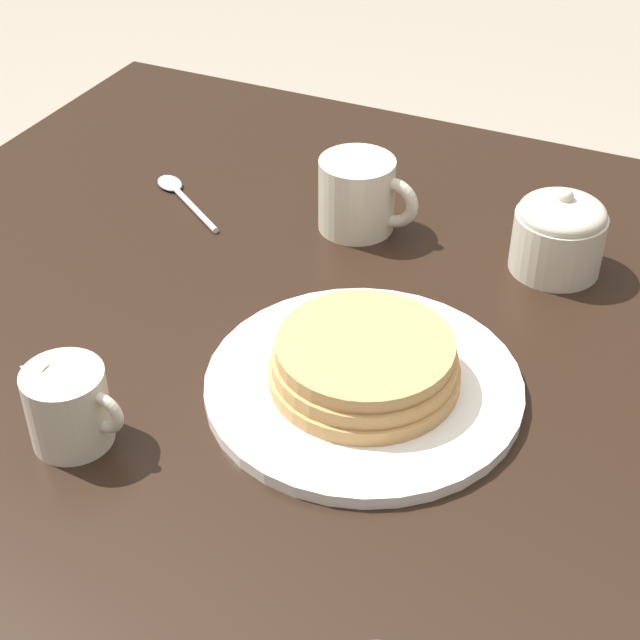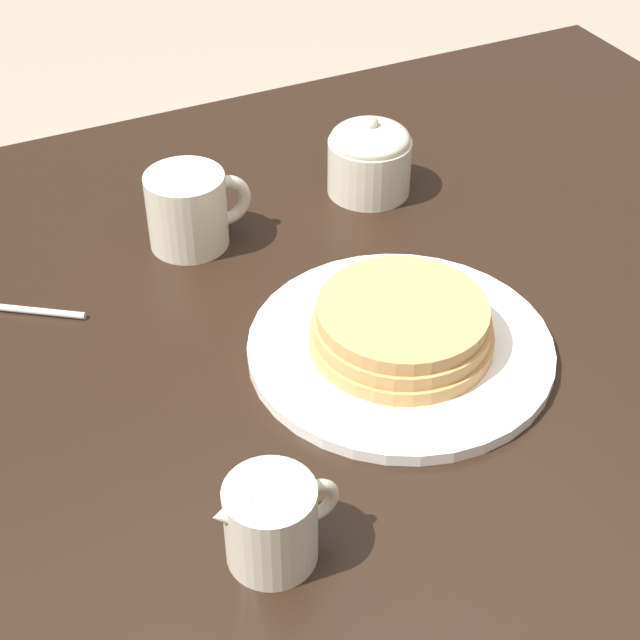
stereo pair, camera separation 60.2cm
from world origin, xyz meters
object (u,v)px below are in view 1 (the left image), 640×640
(creamer_pitcher, at_px, (67,405))
(sugar_bowl, at_px, (559,233))
(pancake_plate, at_px, (364,373))
(spoon, at_px, (179,193))
(coffee_mug, at_px, (359,194))

(creamer_pitcher, bearing_deg, sugar_bowl, 54.30)
(pancake_plate, bearing_deg, sugar_bowl, 68.19)
(sugar_bowl, relative_size, spoon, 0.73)
(spoon, bearing_deg, creamer_pitcher, -71.05)
(coffee_mug, relative_size, sugar_bowl, 1.20)
(creamer_pitcher, bearing_deg, coffee_mug, 78.22)
(pancake_plate, bearing_deg, creamer_pitcher, -141.31)
(pancake_plate, height_order, spoon, pancake_plate)
(coffee_mug, xyz_separation_m, spoon, (-0.22, -0.02, -0.04))
(creamer_pitcher, distance_m, sugar_bowl, 0.52)
(sugar_bowl, height_order, spoon, sugar_bowl)
(spoon, bearing_deg, coffee_mug, 5.78)
(coffee_mug, bearing_deg, creamer_pitcher, -101.78)
(creamer_pitcher, xyz_separation_m, spoon, (-0.13, 0.39, -0.03))
(creamer_pitcher, height_order, sugar_bowl, sugar_bowl)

